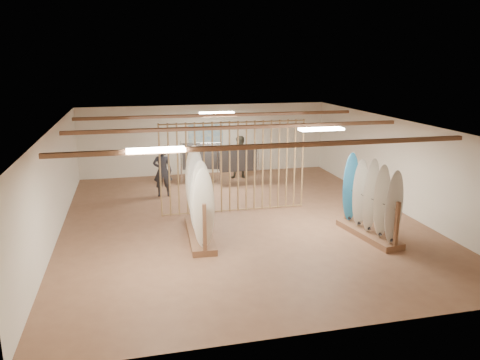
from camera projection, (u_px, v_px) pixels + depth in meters
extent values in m
plane|color=#8B5E43|center=(240.00, 220.00, 13.69)|extent=(12.00, 12.00, 0.00)
plane|color=gray|center=(240.00, 124.00, 12.99)|extent=(12.00, 12.00, 0.00)
plane|color=white|center=(206.00, 139.00, 18.99)|extent=(12.00, 0.00, 12.00)
plane|color=white|center=(325.00, 257.00, 7.69)|extent=(12.00, 0.00, 12.00)
plane|color=white|center=(54.00, 184.00, 12.22)|extent=(0.00, 12.00, 12.00)
plane|color=white|center=(397.00, 164.00, 14.47)|extent=(0.00, 12.00, 12.00)
cube|color=brown|center=(240.00, 127.00, 13.01)|extent=(9.50, 6.12, 0.10)
cube|color=white|center=(240.00, 126.00, 13.01)|extent=(1.20, 0.35, 0.06)
cylinder|color=#A47F50|center=(160.00, 171.00, 13.60)|extent=(0.05, 0.05, 2.78)
cylinder|color=#A47F50|center=(169.00, 171.00, 13.66)|extent=(0.05, 0.05, 2.78)
cylinder|color=#A47F50|center=(178.00, 170.00, 13.72)|extent=(0.05, 0.05, 2.78)
cylinder|color=#A47F50|center=(187.00, 170.00, 13.77)|extent=(0.05, 0.05, 2.78)
cylinder|color=#A47F50|center=(196.00, 169.00, 13.83)|extent=(0.05, 0.05, 2.78)
cylinder|color=#A47F50|center=(204.00, 169.00, 13.89)|extent=(0.05, 0.05, 2.78)
cylinder|color=#A47F50|center=(213.00, 168.00, 13.95)|extent=(0.05, 0.05, 2.78)
cylinder|color=#A47F50|center=(221.00, 168.00, 14.01)|extent=(0.05, 0.05, 2.78)
cylinder|color=#A47F50|center=(230.00, 167.00, 14.07)|extent=(0.05, 0.05, 2.78)
cylinder|color=#A47F50|center=(238.00, 167.00, 14.12)|extent=(0.05, 0.05, 2.78)
cylinder|color=#A47F50|center=(246.00, 166.00, 14.18)|extent=(0.05, 0.05, 2.78)
cylinder|color=#A47F50|center=(255.00, 166.00, 14.24)|extent=(0.05, 0.05, 2.78)
cylinder|color=#A47F50|center=(263.00, 166.00, 14.30)|extent=(0.05, 0.05, 2.78)
cylinder|color=#A47F50|center=(271.00, 165.00, 14.36)|extent=(0.05, 0.05, 2.78)
cylinder|color=#A47F50|center=(279.00, 165.00, 14.41)|extent=(0.05, 0.05, 2.78)
cylinder|color=#A47F50|center=(287.00, 164.00, 14.47)|extent=(0.05, 0.05, 2.78)
cylinder|color=#A47F50|center=(295.00, 164.00, 14.53)|extent=(0.05, 0.05, 2.78)
cylinder|color=#A47F50|center=(303.00, 164.00, 14.59)|extent=(0.05, 0.05, 2.78)
cube|color=#367BBD|center=(206.00, 135.00, 18.92)|extent=(1.40, 0.03, 0.90)
cube|color=brown|center=(200.00, 234.00, 12.34)|extent=(0.74, 2.73, 0.16)
cylinder|color=black|center=(199.00, 197.00, 12.09)|extent=(0.15, 2.65, 0.01)
ellipsoid|color=silver|center=(203.00, 208.00, 10.98)|extent=(0.53, 0.09, 2.02)
ellipsoid|color=silver|center=(201.00, 202.00, 11.41)|extent=(0.53, 0.09, 2.02)
ellipsoid|color=white|center=(200.00, 197.00, 11.85)|extent=(0.53, 0.09, 2.02)
ellipsoid|color=white|center=(198.00, 192.00, 12.29)|extent=(0.53, 0.09, 2.02)
ellipsoid|color=silver|center=(196.00, 187.00, 12.73)|extent=(0.53, 0.09, 2.02)
ellipsoid|color=silver|center=(195.00, 183.00, 13.17)|extent=(0.53, 0.09, 2.02)
cube|color=brown|center=(368.00, 234.00, 12.36)|extent=(0.88, 2.26, 0.16)
cylinder|color=black|center=(371.00, 199.00, 12.12)|extent=(0.32, 2.13, 0.01)
ellipsoid|color=white|center=(394.00, 206.00, 11.29)|extent=(0.51, 0.13, 1.94)
ellipsoid|color=silver|center=(382.00, 201.00, 11.69)|extent=(0.51, 0.13, 1.94)
ellipsoid|color=white|center=(371.00, 196.00, 12.10)|extent=(0.51, 0.13, 1.94)
ellipsoid|color=white|center=(361.00, 191.00, 12.50)|extent=(0.51, 0.13, 1.94)
ellipsoid|color=#2D8CD1|center=(351.00, 187.00, 12.91)|extent=(0.51, 0.13, 1.94)
cylinder|color=silver|center=(201.00, 143.00, 17.29)|extent=(1.48, 0.25, 0.03)
cube|color=black|center=(201.00, 157.00, 17.42)|extent=(1.43, 0.58, 0.91)
cylinder|color=silver|center=(201.00, 163.00, 17.48)|extent=(0.03, 0.03, 1.60)
cylinder|color=silver|center=(238.00, 145.00, 17.06)|extent=(1.45, 0.11, 0.03)
cube|color=black|center=(238.00, 159.00, 17.19)|extent=(1.37, 0.44, 0.88)
cylinder|color=silver|center=(238.00, 165.00, 17.25)|extent=(0.03, 0.03, 1.56)
imported|color=#27282F|center=(162.00, 168.00, 15.83)|extent=(0.78, 0.58, 1.98)
imported|color=#3B382E|center=(241.00, 155.00, 18.19)|extent=(1.08, 0.93, 1.92)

